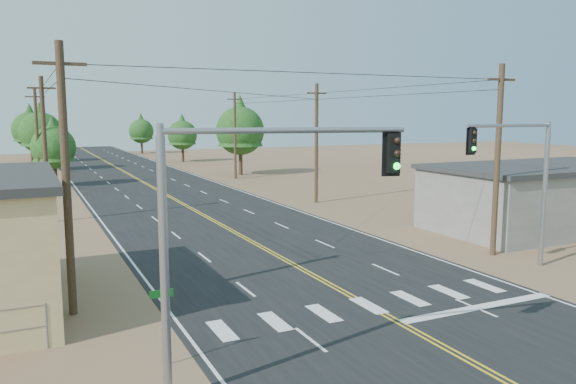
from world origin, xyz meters
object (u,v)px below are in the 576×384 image
signal_mast_left (240,212)px  building_right (545,198)px  street_sign (162,315)px  signal_mast_right (524,171)px

signal_mast_left → building_right: bearing=35.3°
building_right → street_sign: bearing=-160.3°
signal_mast_right → street_sign: size_ratio=3.04×
building_right → signal_mast_left: 28.84m
signal_mast_left → street_sign: signal_mast_left is taller
signal_mast_right → building_right: bearing=32.2°
building_right → signal_mast_right: 11.99m
signal_mast_left → street_sign: (-1.54, 2.49, -3.35)m
street_sign → signal_mast_right: bearing=11.6°
signal_mast_left → street_sign: bearing=131.6°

